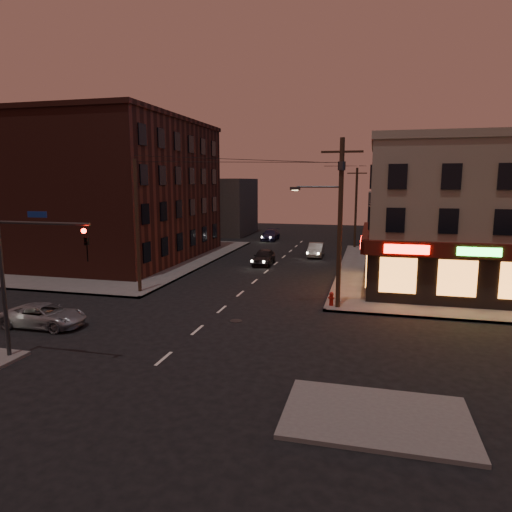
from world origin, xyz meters
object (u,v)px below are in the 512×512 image
(suv_cross, at_px, (45,315))
(sedan_far, at_px, (270,235))
(sedan_mid, at_px, (316,250))
(fire_hydrant, at_px, (331,298))
(sedan_near, at_px, (264,257))

(suv_cross, distance_m, sedan_far, 38.38)
(sedan_mid, xyz_separation_m, sedan_far, (-7.38, 11.66, -0.00))
(suv_cross, relative_size, sedan_far, 0.94)
(sedan_far, xyz_separation_m, fire_hydrant, (10.63, -30.72, -0.07))
(sedan_near, height_order, fire_hydrant, sedan_near)
(sedan_near, xyz_separation_m, fire_hydrant, (7.37, -13.24, -0.11))
(sedan_far, bearing_deg, sedan_near, -80.35)
(suv_cross, bearing_deg, sedan_mid, -23.69)
(sedan_far, bearing_deg, sedan_mid, -58.60)
(suv_cross, relative_size, sedan_mid, 1.06)
(sedan_near, xyz_separation_m, sedan_far, (-3.26, 17.48, -0.04))
(sedan_mid, relative_size, fire_hydrant, 4.94)
(sedan_near, bearing_deg, fire_hydrant, -63.28)
(suv_cross, height_order, sedan_mid, sedan_mid)
(suv_cross, height_order, sedan_far, sedan_far)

